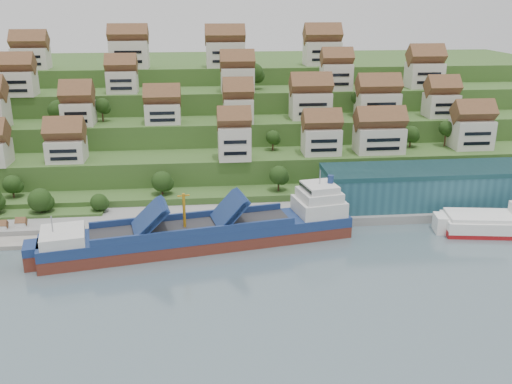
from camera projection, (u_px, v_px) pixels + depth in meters
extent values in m
plane|color=slate|center=(247.00, 244.00, 133.36)|extent=(300.00, 300.00, 0.00)
cube|color=gray|center=(318.00, 214.00, 149.07)|extent=(180.00, 14.00, 2.20)
cube|color=gray|center=(6.00, 232.00, 138.87)|extent=(45.00, 20.00, 1.00)
cube|color=#2D4C1E|center=(227.00, 146.00, 213.70)|extent=(260.00, 128.00, 4.00)
cube|color=#2D4C1E|center=(226.00, 134.00, 217.28)|extent=(260.00, 118.00, 11.00)
cube|color=#2D4C1E|center=(225.00, 121.00, 223.68)|extent=(260.00, 102.00, 18.00)
cube|color=#2D4C1E|center=(224.00, 108.00, 230.08)|extent=(260.00, 86.00, 25.00)
cube|color=#2D4C1E|center=(223.00, 97.00, 237.59)|extent=(260.00, 68.00, 31.00)
cube|color=beige|center=(67.00, 150.00, 160.14)|extent=(10.33, 8.57, 6.21)
cube|color=beige|center=(234.00, 143.00, 161.22)|extent=(9.04, 7.62, 9.50)
cube|color=beige|center=(321.00, 141.00, 166.99)|extent=(10.79, 7.73, 7.69)
cube|color=beige|center=(379.00, 140.00, 168.82)|extent=(14.04, 8.26, 7.58)
cube|color=beige|center=(471.00, 134.00, 173.32)|extent=(11.64, 8.31, 8.74)
cube|color=beige|center=(79.00, 113.00, 172.80)|extent=(9.31, 8.98, 6.83)
cube|color=beige|center=(163.00, 113.00, 175.00)|extent=(10.68, 7.90, 6.14)
cube|color=beige|center=(238.00, 110.00, 175.98)|extent=(8.93, 8.56, 7.40)
cube|color=beige|center=(310.00, 105.00, 181.49)|extent=(12.57, 8.36, 8.33)
cube|color=beige|center=(377.00, 105.00, 183.82)|extent=(13.35, 8.18, 7.88)
cube|color=beige|center=(441.00, 105.00, 184.28)|extent=(9.98, 8.04, 7.39)
cube|color=beige|center=(17.00, 83.00, 180.92)|extent=(11.55, 7.86, 7.74)
cube|color=beige|center=(122.00, 82.00, 186.50)|extent=(9.74, 7.30, 7.16)
cube|color=beige|center=(237.00, 80.00, 188.55)|extent=(10.77, 7.79, 7.89)
cube|color=beige|center=(336.00, 77.00, 192.32)|extent=(10.12, 7.14, 8.75)
cube|color=beige|center=(424.00, 75.00, 197.34)|extent=(11.71, 8.47, 8.45)
cube|color=beige|center=(31.00, 58.00, 199.01)|extent=(11.99, 8.03, 7.27)
cube|color=beige|center=(129.00, 54.00, 200.38)|extent=(13.29, 7.51, 9.55)
cube|color=beige|center=(225.00, 55.00, 203.98)|extent=(13.55, 8.15, 8.82)
cube|color=beige|center=(322.00, 53.00, 210.41)|extent=(13.03, 8.73, 8.49)
ellipsoid|color=#213F15|center=(12.00, 184.00, 151.33)|extent=(4.89, 4.89, 4.89)
ellipsoid|color=#213F15|center=(279.00, 175.00, 156.27)|extent=(5.19, 5.19, 5.19)
ellipsoid|color=#213F15|center=(162.00, 181.00, 153.62)|extent=(5.59, 5.59, 5.59)
ellipsoid|color=#213F15|center=(411.00, 134.00, 174.34)|extent=(5.11, 5.11, 5.11)
ellipsoid|color=#213F15|center=(446.00, 128.00, 174.90)|extent=(4.54, 4.54, 4.54)
ellipsoid|color=#213F15|center=(273.00, 137.00, 170.77)|extent=(4.22, 4.22, 4.22)
ellipsoid|color=#213F15|center=(358.00, 98.00, 186.10)|extent=(4.51, 4.51, 4.51)
ellipsoid|color=#213F15|center=(58.00, 110.00, 177.11)|extent=(6.24, 6.24, 6.24)
ellipsoid|color=#213F15|center=(102.00, 105.00, 176.63)|extent=(4.64, 4.64, 4.64)
ellipsoid|color=#213F15|center=(254.00, 73.00, 193.32)|extent=(6.56, 6.56, 6.56)
ellipsoid|color=#213F15|center=(325.00, 74.00, 198.65)|extent=(4.43, 4.43, 4.43)
ellipsoid|color=#213F15|center=(341.00, 77.00, 197.59)|extent=(4.22, 4.22, 4.22)
ellipsoid|color=#213F15|center=(40.00, 200.00, 144.34)|extent=(6.01, 6.01, 6.01)
ellipsoid|color=#213F15|center=(99.00, 202.00, 146.12)|extent=(4.46, 4.46, 4.46)
cube|color=#245361|center=(435.00, 185.00, 152.10)|extent=(60.00, 15.00, 10.00)
cylinder|color=gray|center=(315.00, 202.00, 142.53)|extent=(0.16, 0.16, 8.00)
cube|color=maroon|center=(318.00, 188.00, 141.43)|extent=(1.20, 0.05, 0.80)
cube|color=white|center=(3.00, 229.00, 136.47)|extent=(2.40, 2.20, 2.20)
cube|color=white|center=(22.00, 226.00, 138.27)|extent=(2.40, 2.20, 2.20)
cube|color=maroon|center=(201.00, 242.00, 131.94)|extent=(71.89, 23.82, 4.56)
cube|color=navy|center=(201.00, 230.00, 131.00)|extent=(71.91, 23.92, 2.37)
cube|color=silver|center=(63.00, 236.00, 122.19)|extent=(10.87, 11.89, 2.37)
cube|color=#262628|center=(193.00, 226.00, 130.13)|extent=(46.51, 17.51, 0.27)
cube|color=navy|center=(148.00, 218.00, 126.44)|extent=(8.56, 11.15, 6.30)
cube|color=navy|center=(227.00, 210.00, 131.33)|extent=(8.22, 11.08, 6.66)
cylinder|color=#C58417|center=(184.00, 211.00, 128.35)|extent=(0.74, 0.74, 8.20)
cube|color=silver|center=(319.00, 206.00, 137.89)|extent=(12.66, 12.22, 3.65)
cube|color=silver|center=(319.00, 195.00, 136.95)|extent=(10.67, 10.81, 2.28)
cube|color=silver|center=(320.00, 187.00, 136.33)|extent=(8.68, 9.40, 1.64)
cylinder|color=navy|center=(331.00, 179.00, 136.51)|extent=(1.70, 1.70, 2.01)
cube|color=maroon|center=(498.00, 231.00, 139.69)|extent=(27.75, 13.73, 2.30)
cube|color=white|center=(499.00, 223.00, 139.07)|extent=(27.76, 13.83, 2.83)
cube|color=white|center=(500.00, 216.00, 138.50)|extent=(26.29, 12.56, 1.06)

